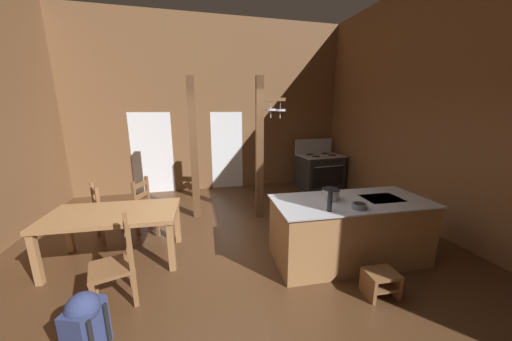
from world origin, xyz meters
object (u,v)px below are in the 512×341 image
kitchen_island (349,230)px  dining_table (114,218)px  ladderback_chair_by_post (107,212)px  ladderback_chair_at_table_end (117,264)px  ladderback_chair_near_window (149,206)px  backpack (85,322)px  stockpot_on_counter (330,194)px  bottle_tall_on_counter (330,201)px  step_stool (381,281)px  mixing_bowl_on_counter (359,206)px  stove_range (320,171)px

kitchen_island → dining_table: 3.30m
ladderback_chair_by_post → ladderback_chair_at_table_end: same height
ladderback_chair_near_window → backpack: 2.43m
ladderback_chair_near_window → stockpot_on_counter: 3.08m
ladderback_chair_at_table_end → bottle_tall_on_counter: 2.55m
ladderback_chair_by_post → backpack: (0.45, -2.34, -0.14)m
bottle_tall_on_counter → backpack: bearing=-169.2°
ladderback_chair_near_window → ladderback_chair_by_post: bearing=-173.3°
step_stool → ladderback_chair_near_window: 3.73m
kitchen_island → ladderback_chair_by_post: (-3.54, 1.57, 0.01)m
backpack → stockpot_on_counter: size_ratio=1.94×
mixing_bowl_on_counter → ladderback_chair_by_post: bearing=151.6°
ladderback_chair_by_post → ladderback_chair_at_table_end: size_ratio=1.00×
step_stool → ladderback_chair_near_window: size_ratio=0.40×
kitchen_island → backpack: 3.19m
stove_range → bottle_tall_on_counter: stove_range is taller
stove_range → ladderback_chair_by_post: bearing=-160.8°
ladderback_chair_at_table_end → backpack: (-0.11, -0.65, -0.14)m
mixing_bowl_on_counter → kitchen_island: bearing=73.1°
step_stool → stove_range: bearing=72.0°
stove_range → backpack: 5.90m
step_stool → ladderback_chair_near_window: bearing=139.3°
step_stool → backpack: bearing=180.0°
ladderback_chair_by_post → bottle_tall_on_counter: (3.04, -1.85, 0.57)m
stove_range → ladderback_chair_near_window: (-4.12, -1.59, -0.03)m
stove_range → ladderback_chair_near_window: size_ratio=1.39×
step_stool → bottle_tall_on_counter: bearing=131.2°
ladderback_chair_by_post → mixing_bowl_on_counter: bearing=-28.4°
step_stool → stockpot_on_counter: 1.19m
ladderback_chair_at_table_end → dining_table: bearing=104.7°
dining_table → bottle_tall_on_counter: bearing=-20.9°
kitchen_island → step_stool: kitchen_island is taller
step_stool → bottle_tall_on_counter: (-0.43, 0.50, 0.84)m
ladderback_chair_near_window → stockpot_on_counter: (2.61, -1.56, 0.52)m
stove_range → step_stool: (-1.30, -4.01, -0.30)m
kitchen_island → bottle_tall_on_counter: size_ratio=6.85×
step_stool → ladderback_chair_at_table_end: (-2.91, 0.65, 0.27)m
dining_table → stockpot_on_counter: bearing=-12.7°
stove_range → ladderback_chair_at_table_end: (-4.21, -3.36, -0.03)m
ladderback_chair_by_post → bottle_tall_on_counter: 3.60m
ladderback_chair_near_window → dining_table: bearing=-109.8°
ladderback_chair_near_window → ladderback_chair_at_table_end: bearing=-92.9°
ladderback_chair_by_post → mixing_bowl_on_counter: size_ratio=5.11×
stove_range → mixing_bowl_on_counter: 3.79m
ladderback_chair_near_window → bottle_tall_on_counter: bearing=-38.9°
ladderback_chair_by_post → backpack: ladderback_chair_by_post is taller
backpack → ladderback_chair_by_post: bearing=100.8°
backpack → ladderback_chair_near_window: bearing=85.2°
kitchen_island → stockpot_on_counter: 0.60m
stove_range → dining_table: (-4.44, -2.48, 0.17)m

